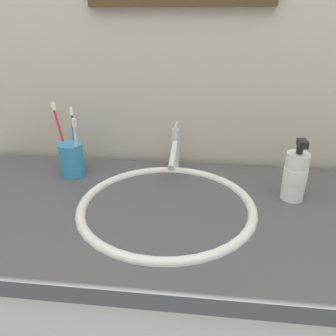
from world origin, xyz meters
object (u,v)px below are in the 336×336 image
faucet (175,150)px  toothbrush_red (61,133)px  toothbrush_blue (73,135)px  soap_dispenser (295,175)px  toothbrush_cup (72,160)px  toothbrush_white (76,144)px

faucet → toothbrush_red: bearing=-174.5°
toothbrush_blue → toothbrush_red: bearing=-157.0°
toothbrush_blue → soap_dispenser: toothbrush_blue is taller
soap_dispenser → toothbrush_red: bearing=171.2°
faucet → toothbrush_cup: faucet is taller
faucet → toothbrush_cup: bearing=-168.8°
toothbrush_cup → toothbrush_blue: toothbrush_blue is taller
faucet → soap_dispenser: size_ratio=1.03×
toothbrush_red → toothbrush_blue: toothbrush_red is taller
toothbrush_white → toothbrush_cup: bearing=145.6°
faucet → toothbrush_blue: size_ratio=0.90×
toothbrush_red → toothbrush_white: 0.08m
faucet → toothbrush_cup: 0.30m
faucet → toothbrush_cup: (-0.30, -0.06, -0.02)m
toothbrush_cup → toothbrush_white: 0.06m
soap_dispenser → toothbrush_blue: bearing=169.5°
toothbrush_red → toothbrush_white: toothbrush_red is taller
faucet → toothbrush_red: (-0.33, -0.03, 0.05)m
toothbrush_red → toothbrush_white: bearing=-35.8°
toothbrush_cup → toothbrush_blue: bearing=94.7°
toothbrush_red → soap_dispenser: bearing=-8.8°
faucet → toothbrush_blue: 0.30m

